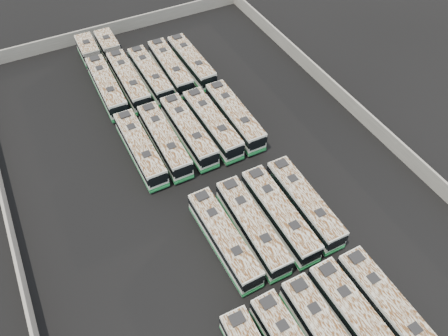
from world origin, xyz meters
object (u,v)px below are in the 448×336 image
bus_front_far_right (389,309)px  bus_midfront_far_right (304,203)px  bus_midback_far_left (140,149)px  bus_midback_right (212,124)px  bus_midfront_right (279,215)px  bus_back_far_left (100,74)px  bus_midfront_center (252,226)px  bus_back_left (122,69)px  bus_midback_far_right (235,116)px  bus_back_center (150,75)px  bus_midfront_left (224,239)px  bus_front_right (360,324)px  bus_midback_left (164,140)px  bus_midback_center (188,131)px  bus_back_right (170,68)px  bus_back_far_right (191,62)px

bus_front_far_right → bus_midfront_far_right: bearing=89.0°
bus_midback_far_left → bus_midback_right: bearing=-0.9°
bus_midfront_right → bus_back_far_left: same height
bus_midfront_center → bus_back_left: (-3.23, 32.61, 0.01)m
bus_midback_far_right → bus_back_left: bus_midback_far_right is taller
bus_midback_right → bus_midfront_right: bearing=-90.6°
bus_midfront_center → bus_midback_right: (3.25, 15.90, 0.03)m
bus_midback_far_left → bus_back_center: (6.40, 13.29, -0.04)m
bus_midfront_left → bus_back_center: 29.44m
bus_front_right → bus_midback_left: bus_front_right is taller
bus_front_right → bus_back_left: 46.41m
bus_midback_left → bus_back_left: (0.09, 16.66, -0.00)m
bus_front_right → bus_midfront_far_right: (3.22, 13.36, -0.05)m
bus_midback_right → bus_back_far_left: (-9.62, 16.80, -0.01)m
bus_midback_center → bus_back_right: (3.17, 13.44, -0.03)m
bus_back_far_left → bus_back_far_right: size_ratio=1.60×
bus_back_far_left → bus_back_left: size_ratio=1.01×
bus_midback_left → bus_back_far_right: size_ratio=1.02×
bus_midfront_center → bus_midback_center: size_ratio=0.98×
bus_midfront_center → bus_back_far_right: (6.53, 29.45, -0.02)m
bus_midback_center → bus_back_right: bearing=76.3°
bus_midfront_right → bus_back_right: size_ratio=1.01×
bus_midback_far_left → bus_back_center: bus_midback_far_left is taller
bus_midfront_left → bus_back_center: bearing=82.7°
bus_midfront_left → bus_midback_right: 17.14m
bus_front_far_right → bus_back_right: bus_front_far_right is taller
bus_front_far_right → bus_midfront_left: size_ratio=1.02×
bus_midback_center → bus_midback_right: 3.24m
bus_midback_center → bus_back_left: size_ratio=0.65×
bus_midback_far_right → bus_back_far_left: size_ratio=0.65×
bus_midfront_far_right → bus_back_center: (-6.59, 29.28, -0.03)m
bus_midfront_left → bus_midback_far_right: (9.78, 15.86, 0.05)m
bus_back_left → bus_midfront_left: bearing=-89.5°
bus_midfront_right → bus_front_far_right: bearing=-76.4°
bus_midback_center → bus_midfront_right: bearing=-78.9°
bus_midback_far_right → bus_back_right: 14.05m
bus_midfront_right → bus_midback_far_right: size_ratio=1.00×
bus_midfront_center → bus_midback_center: bearing=90.7°
bus_front_far_right → bus_midback_far_left: bus_front_far_right is taller
bus_front_far_right → bus_back_center: size_ratio=1.03×
bus_midback_left → bus_back_left: 16.66m
bus_front_right → bus_back_right: bus_front_right is taller
bus_midback_center → bus_midfront_left: bearing=-102.0°
bus_back_left → bus_front_right: bearing=-81.3°
bus_midback_left → bus_back_right: bus_midback_left is taller
bus_midback_center → bus_back_left: 16.81m
bus_midback_left → bus_midback_right: size_ratio=0.99×
bus_front_right → bus_front_far_right: bus_front_right is taller
bus_midback_left → bus_midback_right: bus_midback_right is taller
bus_midback_center → bus_midfront_center: bearing=-90.5°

